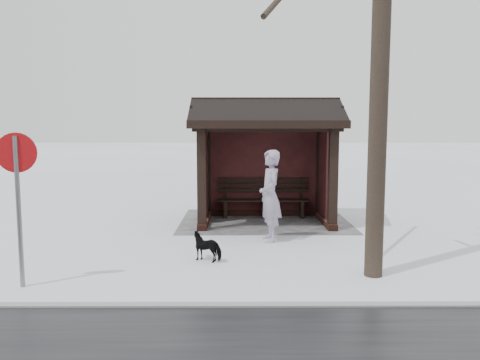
% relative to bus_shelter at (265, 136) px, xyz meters
% --- Properties ---
extents(ground, '(120.00, 120.00, 0.00)m').
position_rel_bus_shelter_xyz_m(ground, '(0.00, 0.16, -2.17)').
color(ground, white).
rests_on(ground, ground).
extents(kerb, '(120.00, 0.15, 0.06)m').
position_rel_bus_shelter_xyz_m(kerb, '(0.00, 5.66, -2.16)').
color(kerb, gray).
rests_on(kerb, ground).
extents(trampled_patch, '(4.20, 3.20, 0.02)m').
position_rel_bus_shelter_xyz_m(trampled_patch, '(0.00, -0.04, -2.16)').
color(trampled_patch, '#939398').
rests_on(trampled_patch, ground).
extents(bus_shelter, '(3.60, 2.40, 3.09)m').
position_rel_bus_shelter_xyz_m(bus_shelter, '(0.00, 0.00, 0.00)').
color(bus_shelter, '#3B1B15').
rests_on(bus_shelter, ground).
extents(pedestrian, '(0.58, 0.77, 1.91)m').
position_rel_bus_shelter_xyz_m(pedestrian, '(0.00, 2.04, -1.21)').
color(pedestrian, '#9C91AA').
rests_on(pedestrian, ground).
extents(dog, '(0.67, 0.49, 0.51)m').
position_rel_bus_shelter_xyz_m(dog, '(1.22, 3.47, -1.91)').
color(dog, black).
rests_on(dog, ground).
extents(road_sign, '(0.59, 0.11, 2.30)m').
position_rel_bus_shelter_xyz_m(road_sign, '(3.89, 4.84, -0.50)').
color(road_sign, slate).
rests_on(road_sign, ground).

